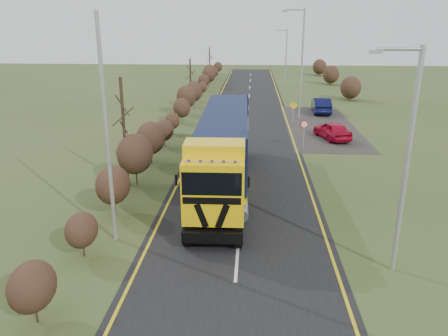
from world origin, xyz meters
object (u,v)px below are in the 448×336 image
lorry (224,147)px  speed_sign (304,129)px  car_red_hatchback (332,130)px  streetlight_near (405,156)px  car_blue_sedan (321,105)px

lorry → speed_sign: bearing=56.4°
speed_sign → car_red_hatchback: bearing=50.1°
lorry → streetlight_near: 10.75m
car_red_hatchback → car_blue_sedan: bearing=-110.9°
car_red_hatchback → streetlight_near: (-1.07, -19.44, 3.72)m
streetlight_near → speed_sign: streetlight_near is taller
car_red_hatchback → car_blue_sedan: size_ratio=0.87×
lorry → car_blue_sedan: bearing=67.8°
car_blue_sedan → car_red_hatchback: bearing=88.5°
car_blue_sedan → streetlight_near: size_ratio=0.59×
car_red_hatchback → speed_sign: size_ratio=1.93×
streetlight_near → speed_sign: size_ratio=3.79×
lorry → speed_sign: 9.79m
car_red_hatchback → streetlight_near: bearing=69.5°
lorry → car_blue_sedan: 23.62m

